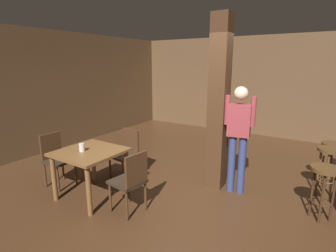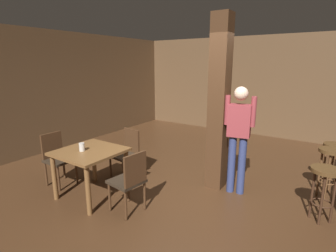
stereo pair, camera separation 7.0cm
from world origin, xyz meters
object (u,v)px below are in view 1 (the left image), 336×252
at_px(chair_north, 127,151).
at_px(chair_east, 131,179).
at_px(napkin_cup, 82,147).
at_px(bar_stool_near, 325,180).
at_px(dining_table, 90,159).
at_px(chair_west, 56,157).
at_px(standing_person, 238,133).
at_px(bar_stool_mid, 328,161).
at_px(bar_stool_far, 332,154).

bearing_deg(chair_north, chair_east, -45.79).
bearing_deg(napkin_cup, bar_stool_near, 22.85).
relative_size(dining_table, chair_west, 1.03).
bearing_deg(dining_table, chair_north, 89.62).
relative_size(napkin_cup, standing_person, 0.07).
bearing_deg(bar_stool_mid, chair_north, -159.48).
bearing_deg(dining_table, napkin_cup, -129.59).
relative_size(chair_west, bar_stool_near, 1.19).
bearing_deg(bar_stool_far, napkin_cup, -141.71).
bearing_deg(bar_stool_mid, chair_east, -138.47).
bearing_deg(napkin_cup, dining_table, 50.41).
xyz_separation_m(standing_person, bar_stool_near, (1.22, -0.13, -0.43)).
height_order(chair_west, bar_stool_far, chair_west).
distance_m(dining_table, bar_stool_mid, 3.66).
xyz_separation_m(standing_person, bar_stool_far, (1.27, 1.06, -0.43)).
relative_size(chair_east, chair_north, 1.00).
distance_m(standing_person, bar_stool_mid, 1.44).
relative_size(chair_north, chair_west, 1.00).
bearing_deg(chair_west, napkin_cup, -4.08).
relative_size(chair_west, bar_stool_mid, 1.11).
bearing_deg(chair_east, napkin_cup, -176.01).
height_order(dining_table, chair_west, chair_west).
relative_size(chair_east, chair_west, 1.00).
relative_size(standing_person, bar_stool_mid, 2.15).
xyz_separation_m(napkin_cup, standing_person, (1.92, 1.46, 0.18)).
distance_m(dining_table, bar_stool_far, 3.96).
bearing_deg(bar_stool_near, chair_north, -172.31).
height_order(standing_person, bar_stool_far, standing_person).
distance_m(chair_north, bar_stool_near, 3.09).
distance_m(napkin_cup, bar_stool_far, 4.07).
distance_m(dining_table, napkin_cup, 0.22).
xyz_separation_m(dining_table, chair_north, (0.01, 0.82, -0.12)).
distance_m(napkin_cup, bar_stool_near, 3.41).
bearing_deg(dining_table, chair_west, -177.93).
bearing_deg(dining_table, chair_east, -1.47).
height_order(chair_east, napkin_cup, chair_east).
distance_m(chair_west, bar_stool_far, 4.65).
relative_size(chair_north, napkin_cup, 7.15).
relative_size(dining_table, bar_stool_near, 1.23).
xyz_separation_m(chair_north, napkin_cup, (-0.07, -0.91, 0.32)).
distance_m(chair_east, chair_west, 1.65).
xyz_separation_m(chair_north, chair_west, (-0.83, -0.85, 0.00)).
height_order(standing_person, bar_stool_near, standing_person).
relative_size(napkin_cup, bar_stool_far, 0.16).
height_order(chair_east, standing_person, standing_person).
height_order(chair_east, bar_stool_near, chair_east).
distance_m(chair_east, bar_stool_mid, 3.01).
bearing_deg(bar_stool_mid, dining_table, -147.35).
bearing_deg(dining_table, standing_person, 36.62).
height_order(chair_west, napkin_cup, chair_west).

